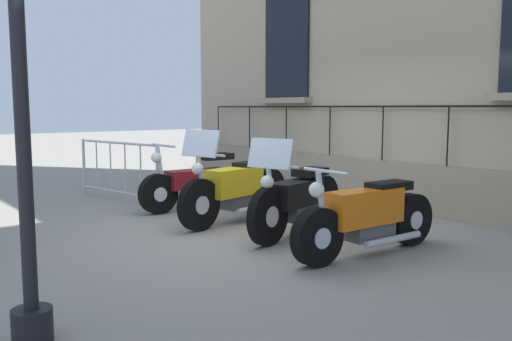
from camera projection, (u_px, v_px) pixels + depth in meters
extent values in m
plane|color=gray|center=(259.00, 229.00, 7.26)|extent=(60.00, 60.00, 0.00)
cube|color=gray|center=(383.00, 184.00, 8.83)|extent=(0.20, 11.21, 0.78)
cube|color=black|center=(287.00, 35.00, 10.47)|extent=(0.06, 1.23, 2.44)
cube|color=tan|center=(283.00, 100.00, 10.57)|extent=(0.24, 1.43, 0.10)
cube|color=black|center=(383.00, 106.00, 8.65)|extent=(0.03, 9.41, 0.03)
cylinder|color=black|center=(218.00, 126.00, 12.37)|extent=(0.02, 0.02, 0.87)
cylinder|color=black|center=(250.00, 127.00, 11.45)|extent=(0.02, 0.02, 0.87)
cylinder|color=black|center=(286.00, 129.00, 10.54)|extent=(0.02, 0.02, 0.87)
cylinder|color=black|center=(330.00, 131.00, 9.62)|extent=(0.02, 0.02, 0.87)
cylinder|color=black|center=(383.00, 133.00, 8.70)|extent=(0.02, 0.02, 0.87)
cylinder|color=black|center=(448.00, 137.00, 7.79)|extent=(0.02, 0.02, 0.87)
cylinder|color=black|center=(158.00, 194.00, 8.26)|extent=(0.63, 0.17, 0.62)
cylinder|color=silver|center=(158.00, 194.00, 8.26)|extent=(0.22, 0.17, 0.22)
cylinder|color=black|center=(235.00, 186.00, 9.12)|extent=(0.63, 0.17, 0.62)
cylinder|color=silver|center=(235.00, 186.00, 9.12)|extent=(0.22, 0.17, 0.22)
cube|color=maroon|center=(196.00, 179.00, 8.64)|extent=(0.98, 0.36, 0.29)
cube|color=#4C4C51|center=(201.00, 191.00, 8.72)|extent=(0.59, 0.28, 0.22)
cube|color=black|center=(216.00, 156.00, 8.83)|extent=(0.55, 0.31, 0.10)
cylinder|color=silver|center=(161.00, 170.00, 8.25)|extent=(0.16, 0.06, 0.75)
cylinder|color=silver|center=(163.00, 145.00, 8.23)|extent=(0.06, 0.73, 0.04)
sphere|color=white|center=(156.00, 158.00, 8.18)|extent=(0.16, 0.16, 0.16)
cylinder|color=silver|center=(217.00, 198.00, 8.70)|extent=(0.87, 0.10, 0.08)
cylinder|color=black|center=(199.00, 205.00, 7.12)|extent=(0.71, 0.27, 0.70)
cylinder|color=silver|center=(199.00, 205.00, 7.12)|extent=(0.27, 0.19, 0.24)
cylinder|color=black|center=(269.00, 191.00, 8.29)|extent=(0.71, 0.27, 0.70)
cylinder|color=silver|center=(269.00, 191.00, 8.29)|extent=(0.27, 0.19, 0.24)
cube|color=gold|center=(234.00, 182.00, 7.64)|extent=(0.97, 0.53, 0.39)
cube|color=#4C4C51|center=(239.00, 199.00, 7.74)|extent=(0.60, 0.38, 0.24)
cube|color=black|center=(251.00, 165.00, 7.90)|extent=(0.57, 0.41, 0.10)
cylinder|color=silver|center=(201.00, 180.00, 7.12)|extent=(0.17, 0.09, 0.67)
cylinder|color=silver|center=(204.00, 154.00, 7.12)|extent=(0.19, 0.74, 0.04)
sphere|color=white|center=(198.00, 169.00, 7.05)|extent=(0.16, 0.16, 0.16)
cylinder|color=silver|center=(257.00, 207.00, 7.78)|extent=(0.83, 0.26, 0.08)
cube|color=silver|center=(201.00, 143.00, 7.05)|extent=(0.25, 0.62, 0.36)
cylinder|color=black|center=(268.00, 216.00, 6.35)|extent=(0.71, 0.29, 0.70)
cylinder|color=silver|center=(268.00, 216.00, 6.35)|extent=(0.27, 0.19, 0.25)
cylinder|color=black|center=(323.00, 201.00, 7.39)|extent=(0.71, 0.29, 0.70)
cylinder|color=silver|center=(323.00, 201.00, 7.39)|extent=(0.27, 0.19, 0.25)
cube|color=black|center=(296.00, 193.00, 6.81)|extent=(0.92, 0.54, 0.32)
cube|color=#4C4C51|center=(300.00, 210.00, 6.92)|extent=(0.57, 0.39, 0.25)
cube|color=black|center=(310.00, 172.00, 7.06)|extent=(0.54, 0.41, 0.10)
cylinder|color=silver|center=(271.00, 191.00, 6.36)|extent=(0.17, 0.10, 0.60)
cylinder|color=silver|center=(273.00, 166.00, 6.37)|extent=(0.22, 0.71, 0.04)
sphere|color=white|center=(267.00, 182.00, 6.29)|extent=(0.16, 0.16, 0.16)
cylinder|color=silver|center=(318.00, 219.00, 6.96)|extent=(0.77, 0.28, 0.08)
cube|color=silver|center=(270.00, 154.00, 6.30)|extent=(0.27, 0.60, 0.36)
cylinder|color=black|center=(317.00, 237.00, 5.52)|extent=(0.62, 0.18, 0.62)
cylinder|color=silver|center=(317.00, 237.00, 5.52)|extent=(0.22, 0.18, 0.22)
cylinder|color=black|center=(411.00, 219.00, 6.40)|extent=(0.62, 0.18, 0.62)
cylinder|color=silver|center=(411.00, 219.00, 6.40)|extent=(0.22, 0.18, 0.22)
cube|color=orange|center=(365.00, 207.00, 5.90)|extent=(0.99, 0.33, 0.39)
cube|color=#4C4C51|center=(371.00, 230.00, 5.99)|extent=(0.59, 0.26, 0.22)
cube|color=black|center=(389.00, 186.00, 6.11)|extent=(0.56, 0.28, 0.10)
cylinder|color=silver|center=(321.00, 204.00, 5.51)|extent=(0.16, 0.07, 0.68)
cylinder|color=silver|center=(325.00, 171.00, 5.50)|extent=(0.06, 0.64, 0.04)
sphere|color=white|center=(317.00, 190.00, 5.45)|extent=(0.16, 0.16, 0.16)
cylinder|color=silver|center=(393.00, 239.00, 5.99)|extent=(0.88, 0.11, 0.08)
cylinder|color=black|center=(32.00, 325.00, 3.75)|extent=(0.28, 0.28, 0.24)
cylinder|color=black|center=(20.00, 76.00, 3.55)|extent=(0.10, 0.10, 3.68)
cylinder|color=#B7B7BF|center=(84.00, 167.00, 10.15)|extent=(0.05, 0.05, 1.05)
cylinder|color=#B7B7BF|center=(157.00, 176.00, 8.72)|extent=(0.05, 0.05, 1.05)
cylinder|color=#B7B7BF|center=(117.00, 143.00, 9.37)|extent=(0.44, 2.16, 0.04)
cylinder|color=#B7B7BF|center=(119.00, 192.00, 9.48)|extent=(0.44, 2.16, 0.04)
cylinder|color=#B7B7BF|center=(97.00, 164.00, 9.85)|extent=(0.02, 0.02, 0.87)
cylinder|color=#B7B7BF|center=(111.00, 166.00, 9.57)|extent=(0.02, 0.02, 0.87)
cylinder|color=#B7B7BF|center=(125.00, 168.00, 9.28)|extent=(0.02, 0.02, 0.87)
cylinder|color=#B7B7BF|center=(141.00, 170.00, 9.00)|extent=(0.02, 0.02, 0.87)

